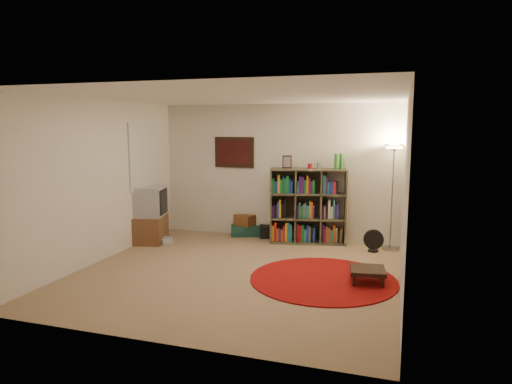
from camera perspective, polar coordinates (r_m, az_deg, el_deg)
room at (r=6.46m, az=-2.78°, el=0.80°), size 4.54×4.54×2.54m
bookshelf at (r=8.25m, az=6.38°, el=-1.89°), size 1.40×0.66×1.62m
floor_lamp at (r=7.99m, az=16.82°, el=3.57°), size 0.41×0.41×1.80m
floor_fan at (r=7.93m, az=14.47°, el=-5.92°), size 0.34×0.21×0.38m
tv_stand at (r=8.49m, az=-13.02°, el=-2.88°), size 0.64×0.79×1.01m
dvd_box at (r=8.46m, az=-11.71°, el=-5.92°), size 0.36×0.32×0.10m
suitcase at (r=8.87m, az=-1.07°, el=-4.76°), size 0.72×0.59×0.20m
wicker_basket at (r=8.79m, az=-1.41°, el=-3.52°), size 0.42×0.36×0.20m
duffel_bag at (r=8.69m, az=1.58°, el=-4.94°), size 0.40×0.36×0.23m
paper_towel at (r=8.53m, az=4.59°, el=-5.17°), size 0.13×0.13×0.24m
red_rug at (r=6.45m, az=8.37°, el=-10.71°), size 2.02×2.02×0.02m
side_table at (r=6.37m, az=13.77°, el=-9.55°), size 0.52×0.52×0.21m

